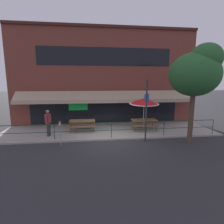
{
  "coord_description": "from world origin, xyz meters",
  "views": [
    {
      "loc": [
        -1.25,
        -10.2,
        3.56
      ],
      "look_at": [
        0.21,
        1.6,
        1.5
      ],
      "focal_mm": 28.0,
      "sensor_mm": 36.0,
      "label": 1
    }
  ],
  "objects_px": {
    "street_sign_pole": "(146,110)",
    "street_tree_curbside": "(197,72)",
    "parking_meter_near": "(60,126)",
    "picnic_table_centre": "(144,122)",
    "patio_umbrella_centre": "(144,101)",
    "picnic_table_left": "(82,122)",
    "pedestrian_walking": "(48,122)"
  },
  "relations": [
    {
      "from": "street_sign_pole",
      "to": "street_tree_curbside",
      "type": "distance_m",
      "value": 3.47
    },
    {
      "from": "parking_meter_near",
      "to": "picnic_table_centre",
      "type": "bearing_deg",
      "value": 22.78
    },
    {
      "from": "patio_umbrella_centre",
      "to": "parking_meter_near",
      "type": "bearing_deg",
      "value": -156.15
    },
    {
      "from": "picnic_table_left",
      "to": "street_tree_curbside",
      "type": "distance_m",
      "value": 7.92
    },
    {
      "from": "parking_meter_near",
      "to": "street_tree_curbside",
      "type": "distance_m",
      "value": 8.15
    },
    {
      "from": "pedestrian_walking",
      "to": "street_sign_pole",
      "type": "bearing_deg",
      "value": -14.6
    },
    {
      "from": "pedestrian_walking",
      "to": "street_sign_pole",
      "type": "xyz_separation_m",
      "value": [
        5.94,
        -1.55,
        0.85
      ]
    },
    {
      "from": "picnic_table_centre",
      "to": "street_tree_curbside",
      "type": "bearing_deg",
      "value": -53.48
    },
    {
      "from": "patio_umbrella_centre",
      "to": "parking_meter_near",
      "type": "distance_m",
      "value": 6.15
    },
    {
      "from": "picnic_table_centre",
      "to": "parking_meter_near",
      "type": "distance_m",
      "value": 6.03
    },
    {
      "from": "patio_umbrella_centre",
      "to": "street_sign_pole",
      "type": "bearing_deg",
      "value": -104.21
    },
    {
      "from": "patio_umbrella_centre",
      "to": "pedestrian_walking",
      "type": "xyz_separation_m",
      "value": [
        -6.55,
        -0.83,
        -1.12
      ]
    },
    {
      "from": "patio_umbrella_centre",
      "to": "picnic_table_centre",
      "type": "bearing_deg",
      "value": -90.0
    },
    {
      "from": "pedestrian_walking",
      "to": "street_tree_curbside",
      "type": "bearing_deg",
      "value": -13.43
    },
    {
      "from": "picnic_table_left",
      "to": "patio_umbrella_centre",
      "type": "height_order",
      "value": "patio_umbrella_centre"
    },
    {
      "from": "picnic_table_centre",
      "to": "street_tree_curbside",
      "type": "relative_size",
      "value": 0.32
    },
    {
      "from": "parking_meter_near",
      "to": "street_sign_pole",
      "type": "distance_m",
      "value": 5.0
    },
    {
      "from": "picnic_table_centre",
      "to": "pedestrian_walking",
      "type": "xyz_separation_m",
      "value": [
        -6.55,
        -0.71,
        0.35
      ]
    },
    {
      "from": "picnic_table_centre",
      "to": "parking_meter_near",
      "type": "bearing_deg",
      "value": -157.22
    },
    {
      "from": "picnic_table_left",
      "to": "parking_meter_near",
      "type": "relative_size",
      "value": 1.27
    },
    {
      "from": "patio_umbrella_centre",
      "to": "street_tree_curbside",
      "type": "height_order",
      "value": "street_tree_curbside"
    },
    {
      "from": "pedestrian_walking",
      "to": "parking_meter_near",
      "type": "distance_m",
      "value": 1.91
    },
    {
      "from": "patio_umbrella_centre",
      "to": "street_tree_curbside",
      "type": "relative_size",
      "value": 0.42
    },
    {
      "from": "picnic_table_centre",
      "to": "street_tree_curbside",
      "type": "height_order",
      "value": "street_tree_curbside"
    },
    {
      "from": "street_sign_pole",
      "to": "street_tree_curbside",
      "type": "xyz_separation_m",
      "value": [
        2.64,
        -0.5,
        2.19
      ]
    },
    {
      "from": "picnic_table_left",
      "to": "parking_meter_near",
      "type": "bearing_deg",
      "value": -113.0
    },
    {
      "from": "parking_meter_near",
      "to": "street_sign_pole",
      "type": "xyz_separation_m",
      "value": [
        4.94,
        0.07,
        0.76
      ]
    },
    {
      "from": "picnic_table_centre",
      "to": "street_sign_pole",
      "type": "relative_size",
      "value": 0.49
    },
    {
      "from": "pedestrian_walking",
      "to": "street_tree_curbside",
      "type": "relative_size",
      "value": 0.3
    },
    {
      "from": "picnic_table_left",
      "to": "picnic_table_centre",
      "type": "bearing_deg",
      "value": -3.44
    },
    {
      "from": "picnic_table_left",
      "to": "street_sign_pole",
      "type": "relative_size",
      "value": 0.49
    },
    {
      "from": "picnic_table_left",
      "to": "patio_umbrella_centre",
      "type": "xyz_separation_m",
      "value": [
        4.44,
        -0.15,
        1.47
      ]
    }
  ]
}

